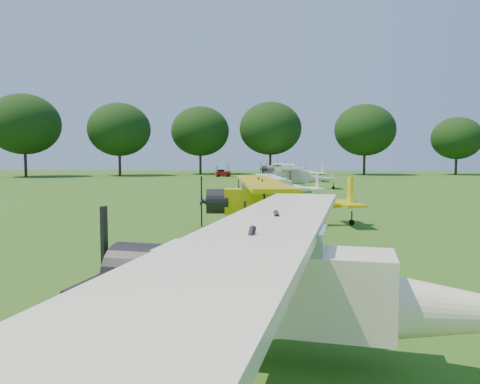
% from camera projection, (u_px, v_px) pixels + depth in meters
% --- Properties ---
extents(ground, '(160.00, 160.00, 0.00)m').
position_uv_depth(ground, '(275.00, 211.00, 27.21)').
color(ground, '#315515').
rests_on(ground, ground).
extents(tree_belt, '(137.36, 130.27, 14.52)m').
position_uv_depth(tree_belt, '(339.00, 70.00, 26.43)').
color(tree_belt, black).
rests_on(tree_belt, ground).
extents(aircraft_1, '(7.53, 11.93, 2.34)m').
position_uv_depth(aircraft_1, '(310.00, 277.00, 6.98)').
color(aircraft_1, white).
rests_on(aircraft_1, ground).
extents(aircraft_2, '(7.34, 11.63, 2.28)m').
position_uv_depth(aircraft_2, '(274.00, 197.00, 21.27)').
color(aircraft_2, '#DEC609').
rests_on(aircraft_2, ground).
extents(aircraft_3, '(6.15, 9.76, 1.92)m').
position_uv_depth(aircraft_3, '(277.00, 185.00, 33.75)').
color(aircraft_3, white).
rests_on(aircraft_3, ground).
extents(aircraft_4, '(7.36, 11.69, 2.31)m').
position_uv_depth(aircraft_4, '(296.00, 175.00, 46.24)').
color(aircraft_4, silver).
rests_on(aircraft_4, ground).
extents(aircraft_5, '(7.62, 12.09, 2.39)m').
position_uv_depth(aircraft_5, '(293.00, 170.00, 59.61)').
color(aircraft_5, white).
rests_on(aircraft_5, ground).
extents(aircraft_6, '(7.29, 11.57, 2.29)m').
position_uv_depth(aircraft_6, '(282.00, 168.00, 74.16)').
color(aircraft_6, white).
rests_on(aircraft_6, ground).
extents(aircraft_7, '(6.55, 10.43, 2.05)m').
position_uv_depth(aircraft_7, '(288.00, 167.00, 86.33)').
color(aircraft_7, silver).
rests_on(aircraft_7, ground).
extents(golf_cart, '(2.60, 2.06, 1.95)m').
position_uv_depth(golf_cart, '(222.00, 173.00, 73.63)').
color(golf_cart, '#B30D0C').
rests_on(golf_cart, ground).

